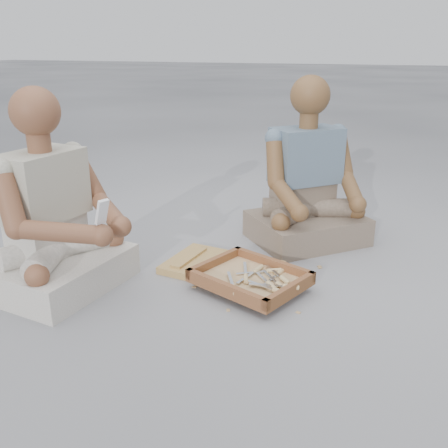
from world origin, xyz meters
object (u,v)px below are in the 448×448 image
at_px(carved_panel, 222,268).
at_px(craftsman, 55,224).
at_px(tool_tray, 250,279).
at_px(companion, 308,189).

relative_size(carved_panel, craftsman, 0.60).
xyz_separation_m(carved_panel, craftsman, (-0.64, -0.44, 0.29)).
relative_size(tool_tray, companion, 0.61).
height_order(carved_panel, tool_tray, tool_tray).
distance_m(tool_tray, companion, 0.77).
distance_m(carved_panel, tool_tray, 0.25).
bearing_deg(craftsman, tool_tray, 114.86).
bearing_deg(companion, tool_tray, 37.59).
xyz_separation_m(tool_tray, craftsman, (-0.84, -0.30, 0.25)).
distance_m(craftsman, companion, 1.37).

